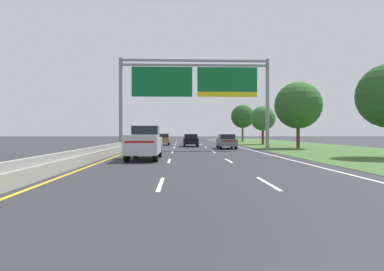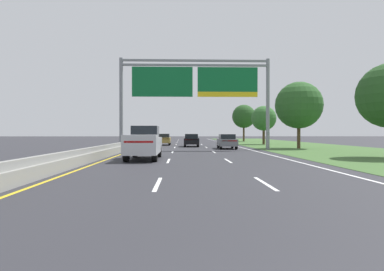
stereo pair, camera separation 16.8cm
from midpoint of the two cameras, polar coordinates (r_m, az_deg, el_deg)
name	(u,v)px [view 1 (the left image)]	position (r m, az deg, el deg)	size (l,w,h in m)	color
ground_plane	(191,148)	(35.68, -0.37, -2.28)	(220.00, 220.00, 0.00)	#2B2B30
lane_striping	(191,149)	(35.22, -0.34, -2.31)	(11.96, 106.00, 0.01)	white
grass_verge_right	(316,148)	(38.71, 20.76, -2.08)	(14.00, 110.00, 0.02)	#3D602D
median_barrier_concrete	(130,145)	(36.07, -10.91, -1.70)	(0.60, 110.00, 0.85)	gray
overhead_sign_gantry	(195,85)	(32.78, 0.34, 8.82)	(15.06, 0.42, 9.17)	gray
pickup_truck_silver	(145,143)	(21.52, -8.52, -1.29)	(2.01, 5.40, 2.20)	#B2B5BA
car_gold_left_lane_sedan	(163,139)	(45.42, -5.20, -0.64)	(1.84, 4.41, 1.57)	#A38438
car_black_centre_lane_sedan	(191,140)	(40.40, -0.33, -0.79)	(1.93, 4.45, 1.57)	black
car_grey_right_lane_sedan	(226,141)	(35.28, 5.92, -0.99)	(1.89, 4.43, 1.57)	slate
roadside_tree_mid	(298,105)	(37.47, 18.00, 5.05)	(5.10, 5.10, 7.28)	#4C3823
roadside_tree_far	(263,118)	(48.53, 12.21, 2.95)	(3.62, 3.62, 5.63)	#4C3823
roadside_tree_distant	(243,116)	(64.40, 8.79, 3.32)	(4.55, 4.55, 7.18)	#4C3823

